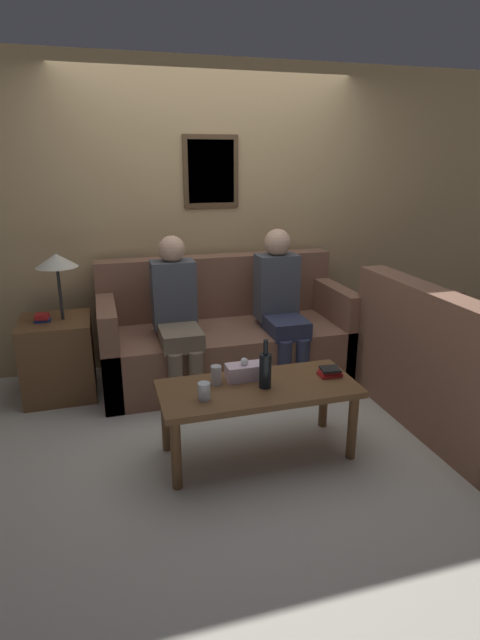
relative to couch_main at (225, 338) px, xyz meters
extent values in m
plane|color=beige|center=(0.00, -0.55, -0.34)|extent=(16.00, 16.00, 0.00)
cube|color=tan|center=(0.00, 0.47, 0.96)|extent=(9.00, 0.06, 2.60)
cube|color=#4C3823|center=(0.00, 0.43, 1.36)|extent=(0.48, 0.02, 0.60)
cube|color=beige|center=(0.00, 0.42, 1.36)|extent=(0.40, 0.01, 0.52)
cube|color=brown|center=(0.00, -0.06, -0.11)|extent=(2.08, 0.91, 0.46)
cube|color=brown|center=(0.00, 0.29, 0.39)|extent=(2.08, 0.20, 0.54)
cube|color=brown|center=(-0.97, -0.06, 0.04)|extent=(0.14, 0.91, 0.76)
cube|color=brown|center=(0.97, -0.06, 0.04)|extent=(0.14, 0.91, 0.76)
cube|color=brown|center=(1.44, -1.28, -0.11)|extent=(0.91, 1.63, 0.46)
cube|color=brown|center=(1.09, -1.28, 0.39)|extent=(0.20, 1.63, 0.54)
cube|color=brown|center=(1.44, -0.54, 0.04)|extent=(0.91, 0.14, 0.76)
cube|color=brown|center=(-0.11, -1.26, 0.12)|extent=(1.22, 0.53, 0.04)
cylinder|color=brown|center=(-0.66, -1.47, -0.12)|extent=(0.06, 0.06, 0.44)
cylinder|color=brown|center=(0.44, -1.47, -0.12)|extent=(0.06, 0.06, 0.44)
cylinder|color=brown|center=(-0.66, -1.05, -0.12)|extent=(0.06, 0.06, 0.44)
cylinder|color=brown|center=(0.44, -1.05, -0.12)|extent=(0.06, 0.06, 0.44)
cube|color=brown|center=(-1.36, -0.01, -0.03)|extent=(0.53, 0.53, 0.63)
cylinder|color=#262628|center=(-1.29, -0.01, 0.50)|extent=(0.02, 0.02, 0.43)
cone|color=beige|center=(-1.29, -0.01, 0.75)|extent=(0.31, 0.31, 0.10)
cube|color=navy|center=(-1.44, -0.04, 0.30)|extent=(0.12, 0.07, 0.02)
cube|color=red|center=(-1.44, -0.04, 0.32)|extent=(0.11, 0.10, 0.02)
cube|color=red|center=(-1.44, -0.04, 0.34)|extent=(0.10, 0.09, 0.02)
cylinder|color=black|center=(-0.08, -1.29, 0.25)|extent=(0.08, 0.08, 0.22)
cylinder|color=black|center=(-0.08, -1.29, 0.40)|extent=(0.03, 0.03, 0.09)
cylinder|color=silver|center=(-0.47, -1.34, 0.19)|extent=(0.07, 0.07, 0.10)
cube|color=red|center=(0.38, -1.24, 0.15)|extent=(0.14, 0.10, 0.02)
cube|color=red|center=(0.38, -1.24, 0.17)|extent=(0.13, 0.08, 0.02)
cube|color=black|center=(0.38, -1.24, 0.18)|extent=(0.13, 0.12, 0.02)
cylinder|color=#BCBCC1|center=(-0.35, -1.17, 0.20)|extent=(0.07, 0.07, 0.12)
cube|color=silver|center=(-0.17, -1.14, 0.19)|extent=(0.23, 0.12, 0.10)
sphere|color=white|center=(-0.17, -1.14, 0.26)|extent=(0.05, 0.05, 0.05)
cube|color=#756651|center=(-0.44, -0.32, 0.17)|extent=(0.31, 0.47, 0.14)
cylinder|color=#756651|center=(-0.52, -0.55, -0.11)|extent=(0.11, 0.11, 0.46)
cylinder|color=#756651|center=(-0.36, -0.55, -0.11)|extent=(0.11, 0.11, 0.46)
cube|color=#474C56|center=(-0.44, -0.09, 0.44)|extent=(0.34, 0.22, 0.54)
sphere|color=tan|center=(-0.44, -0.09, 0.80)|extent=(0.21, 0.21, 0.21)
cube|color=#2D334C|center=(0.42, -0.31, 0.17)|extent=(0.31, 0.43, 0.14)
cylinder|color=#2D334C|center=(0.35, -0.53, -0.11)|extent=(0.11, 0.11, 0.46)
cylinder|color=#2D334C|center=(0.50, -0.53, -0.11)|extent=(0.11, 0.11, 0.46)
cube|color=#474C56|center=(0.42, -0.10, 0.44)|extent=(0.34, 0.22, 0.55)
sphere|color=tan|center=(0.42, -0.10, 0.82)|extent=(0.22, 0.22, 0.22)
camera|label=1|loc=(-0.99, -3.91, 1.47)|focal=28.00mm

